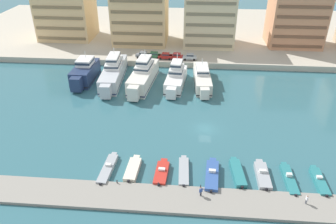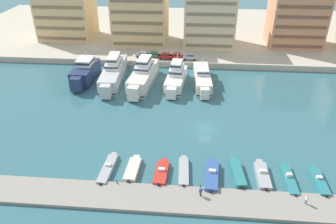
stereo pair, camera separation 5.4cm
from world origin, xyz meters
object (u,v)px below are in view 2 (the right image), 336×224
object	(u,v)px
motorboat_grey_mid_right	(262,175)
yacht_silver_left	(113,72)
car_silver_center	(190,57)
motorboat_grey_center_left	(184,171)
pedestrian_near_edge	(307,199)
motorboat_grey_far_left	(108,169)
motorboat_teal_far_right	(319,181)
car_grey_far_left	(143,54)
yacht_white_center_left	(176,78)
motorboat_teal_right	(289,179)
motorboat_blue_center	(212,176)
car_red_center_left	(177,56)
yacht_ivory_mid_left	(143,75)
motorboat_teal_center_right	(237,173)
yacht_navy_far_left	(85,72)
pedestrian_mid_deck	(201,191)
car_green_left	(154,55)
car_red_mid_left	(165,56)
motorboat_red_mid_left	(161,173)
yacht_ivory_center	(202,78)
motorboat_cream_left	(133,169)

from	to	relation	value
motorboat_grey_mid_right	yacht_silver_left	bearing A→B (deg)	132.67
motorboat_grey_mid_right	car_silver_center	size ratio (longest dim) A/B	1.84
motorboat_grey_center_left	pedestrian_near_edge	size ratio (longest dim) A/B	5.10
motorboat_grey_far_left	pedestrian_near_edge	size ratio (longest dim) A/B	5.48
motorboat_grey_center_left	pedestrian_near_edge	xyz separation A→B (m)	(18.46, -5.95, 1.07)
motorboat_teal_far_right	car_grey_far_left	distance (m)	62.00
yacht_white_center_left	motorboat_teal_far_right	bearing A→B (deg)	-53.88
yacht_silver_left	motorboat_teal_right	world-z (taller)	yacht_silver_left
yacht_silver_left	motorboat_grey_far_left	size ratio (longest dim) A/B	2.63
motorboat_grey_center_left	car_grey_far_left	world-z (taller)	car_grey_far_left
motorboat_blue_center	motorboat_teal_far_right	world-z (taller)	motorboat_blue_center
car_red_center_left	car_grey_far_left	bearing A→B (deg)	178.48
yacht_white_center_left	motorboat_teal_far_right	world-z (taller)	yacht_white_center_left
yacht_white_center_left	motorboat_teal_right	distance (m)	40.66
yacht_ivory_mid_left	pedestrian_near_edge	size ratio (longest dim) A/B	13.06
yacht_white_center_left	motorboat_teal_center_right	world-z (taller)	yacht_white_center_left
motorboat_teal_center_right	motorboat_teal_far_right	world-z (taller)	motorboat_teal_far_right
yacht_white_center_left	motorboat_teal_far_right	xyz separation A→B (m)	(25.58, -35.05, -1.78)
yacht_white_center_left	motorboat_grey_far_left	world-z (taller)	yacht_white_center_left
motorboat_teal_center_right	car_grey_far_left	bearing A→B (deg)	115.33
yacht_navy_far_left	yacht_white_center_left	bearing A→B (deg)	-2.34
motorboat_grey_mid_right	pedestrian_mid_deck	world-z (taller)	pedestrian_mid_deck
motorboat_teal_right	car_green_left	size ratio (longest dim) A/B	1.97
motorboat_grey_center_left	car_red_mid_left	xyz separation A→B (m)	(-7.55, 48.91, 2.30)
motorboat_grey_center_left	car_red_center_left	size ratio (longest dim) A/B	1.89
pedestrian_mid_deck	yacht_white_center_left	bearing A→B (deg)	99.00
yacht_silver_left	yacht_ivory_mid_left	distance (m)	8.45
car_grey_far_left	car_red_center_left	size ratio (longest dim) A/B	0.99
yacht_white_center_left	motorboat_grey_center_left	distance (m)	34.57
car_green_left	car_red_center_left	bearing A→B (deg)	-2.23
motorboat_teal_far_right	car_red_center_left	world-z (taller)	car_red_center_left
yacht_white_center_left	motorboat_grey_mid_right	xyz separation A→B (m)	(16.57, -34.42, -1.71)
motorboat_red_mid_left	motorboat_teal_far_right	world-z (taller)	motorboat_red_mid_left
yacht_ivory_center	motorboat_grey_far_left	bearing A→B (deg)	-114.08
motorboat_teal_far_right	yacht_navy_far_left	bearing A→B (deg)	144.16
pedestrian_near_edge	pedestrian_mid_deck	xyz separation A→B (m)	(-15.62, 0.34, 0.04)
motorboat_grey_mid_right	car_green_left	bearing A→B (deg)	116.00
motorboat_grey_mid_right	motorboat_teal_far_right	distance (m)	9.03
motorboat_grey_mid_right	pedestrian_near_edge	xyz separation A→B (m)	(5.38, -5.88, 0.93)
motorboat_grey_center_left	motorboat_teal_far_right	size ratio (longest dim) A/B	1.07
motorboat_teal_far_right	motorboat_grey_mid_right	bearing A→B (deg)	175.98
motorboat_grey_far_left	car_silver_center	distance (m)	50.97
car_grey_far_left	car_red_center_left	xyz separation A→B (m)	(10.09, -0.27, 0.00)
motorboat_grey_mid_right	motorboat_cream_left	bearing A→B (deg)	-179.39
motorboat_blue_center	motorboat_grey_center_left	bearing A→B (deg)	169.51
car_green_left	car_silver_center	world-z (taller)	same
motorboat_grey_mid_right	car_red_center_left	distance (m)	52.23
motorboat_grey_far_left	pedestrian_near_edge	xyz separation A→B (m)	(31.41, -5.49, 1.02)
car_grey_far_left	motorboat_teal_center_right	bearing A→B (deg)	-64.67
yacht_silver_left	yacht_white_center_left	size ratio (longest dim) A/B	1.37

